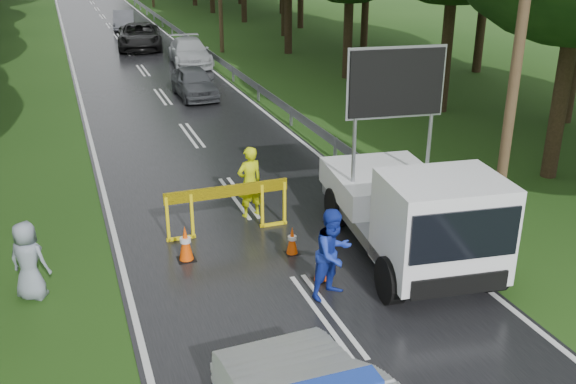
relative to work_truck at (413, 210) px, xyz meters
name	(u,v)px	position (x,y,z in m)	size (l,w,h in m)	color
ground	(326,315)	(-2.57, -1.40, -1.17)	(160.00, 160.00, 0.00)	#1D4112
road	(129,52)	(-2.57, 28.60, -1.16)	(7.00, 140.00, 0.02)	black
guardrail	(191,40)	(1.13, 28.26, -0.62)	(0.12, 60.06, 0.70)	gray
utility_pole_near	(524,11)	(2.63, 0.60, 3.90)	(1.40, 0.24, 10.00)	#4A3722
work_truck	(413,210)	(0.00, 0.00, 0.00)	(3.00, 5.64, 4.30)	gray
barrier	(227,197)	(-3.37, 2.60, -0.26)	(2.91, 0.07, 1.20)	yellow
officer	(250,182)	(-2.59, 3.37, -0.26)	(0.66, 0.43, 1.81)	#D4E60C
civilian	(333,254)	(-2.17, -0.79, -0.26)	(0.88, 0.69, 1.82)	#1A32AE
bystander_right	(28,261)	(-7.66, 1.10, -0.37)	(0.78, 0.51, 1.60)	gray
queue_car_first	(194,82)	(-1.27, 16.09, -0.52)	(1.52, 3.79, 1.29)	#393C40
queue_car_second	(189,52)	(0.03, 23.33, -0.48)	(1.92, 4.73, 1.37)	#A8ACB0
queue_car_third	(140,36)	(-1.77, 29.33, -0.41)	(2.52, 5.46, 1.52)	black
queue_car_fourth	(124,20)	(-1.69, 38.15, -0.49)	(1.44, 4.12, 1.36)	#424349
cone_center	(321,266)	(-2.18, -0.20, -0.83)	(0.33, 0.33, 0.70)	black
cone_far	(292,241)	(-2.32, 1.10, -0.85)	(0.31, 0.31, 0.66)	black
cone_left_mid	(186,244)	(-4.57, 1.60, -0.77)	(0.38, 0.38, 0.81)	black
cone_right	(446,236)	(0.93, 0.10, -0.80)	(0.36, 0.36, 0.77)	black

